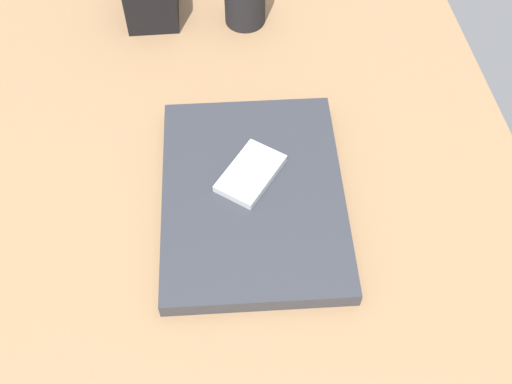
% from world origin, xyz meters
% --- Properties ---
extents(desk_surface, '(1.20, 0.80, 0.03)m').
position_xyz_m(desk_surface, '(0.00, 0.00, 0.01)').
color(desk_surface, '#9E7751').
rests_on(desk_surface, ground).
extents(laptop_closed, '(0.35, 0.27, 0.02)m').
position_xyz_m(laptop_closed, '(-0.04, -0.00, 0.04)').
color(laptop_closed, '#33353D').
rests_on(laptop_closed, desk_surface).
extents(cell_phone_on_laptop, '(0.11, 0.11, 0.01)m').
position_xyz_m(cell_phone_on_laptop, '(-0.01, -0.00, 0.06)').
color(cell_phone_on_laptop, silver).
rests_on(cell_phone_on_laptop, laptop_closed).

